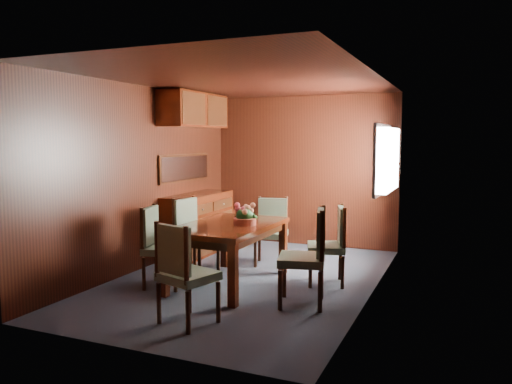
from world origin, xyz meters
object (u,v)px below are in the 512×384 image
at_px(chair_head, 182,268).
at_px(flower_centerpiece, 245,213).
at_px(chair_left_near, 159,242).
at_px(dining_table, 228,232).
at_px(chair_right_near, 309,251).
at_px(sideboard, 198,224).

xyz_separation_m(chair_head, flower_centerpiece, (0.02, 1.35, 0.32)).
distance_m(chair_left_near, chair_head, 1.32).
distance_m(chair_head, flower_centerpiece, 1.39).
bearing_deg(chair_head, flower_centerpiece, 106.24).
bearing_deg(dining_table, chair_right_near, -16.39).
height_order(chair_left_near, chair_head, chair_head).
distance_m(sideboard, chair_left_near, 1.71).
relative_size(dining_table, chair_right_near, 1.53).
height_order(chair_left_near, flower_centerpiece, flower_centerpiece).
distance_m(dining_table, flower_centerpiece, 0.32).
xyz_separation_m(chair_right_near, flower_centerpiece, (-0.88, 0.35, 0.29)).
bearing_deg(sideboard, chair_left_near, -75.95).
bearing_deg(chair_right_near, dining_table, 58.70).
height_order(sideboard, dining_table, sideboard).
bearing_deg(chair_head, sideboard, 133.72).
bearing_deg(chair_head, chair_right_near, 65.17).
bearing_deg(dining_table, sideboard, 132.52).
relative_size(chair_left_near, chair_head, 0.98).
bearing_deg(sideboard, chair_head, -63.34).
height_order(chair_left_near, chair_right_near, chair_right_near).
xyz_separation_m(chair_left_near, flower_centerpiece, (0.92, 0.39, 0.33)).
relative_size(sideboard, flower_centerpiece, 4.92).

